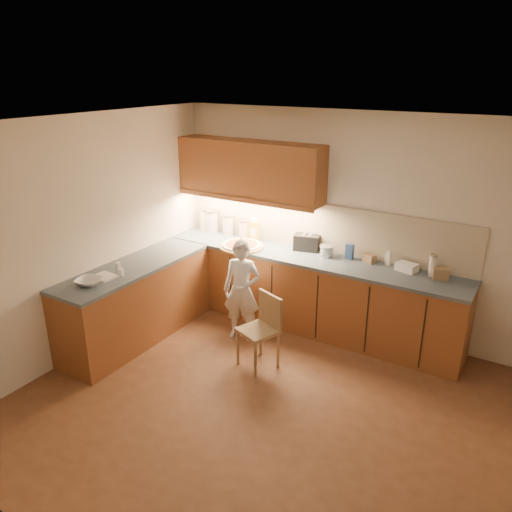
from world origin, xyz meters
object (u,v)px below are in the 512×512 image
toaster (307,242)px  wooden_chair (263,326)px  oil_jug (255,230)px  pizza_on_board (242,246)px  child (242,290)px

toaster → wooden_chair: bearing=-98.7°
wooden_chair → oil_jug: 1.57m
oil_jug → toaster: 0.73m
pizza_on_board → toaster: pizza_on_board is taller
pizza_on_board → toaster: bearing=24.4°
wooden_chair → oil_jug: size_ratio=2.60×
pizza_on_board → wooden_chair: pizza_on_board is taller
child → toaster: bearing=49.3°
wooden_chair → toaster: toaster is taller
child → pizza_on_board: bearing=108.0°
pizza_on_board → toaster: size_ratio=1.65×
oil_jug → child: bearing=-68.3°
pizza_on_board → oil_jug: bearing=88.7°
child → wooden_chair: child is taller
oil_jug → toaster: oil_jug is taller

